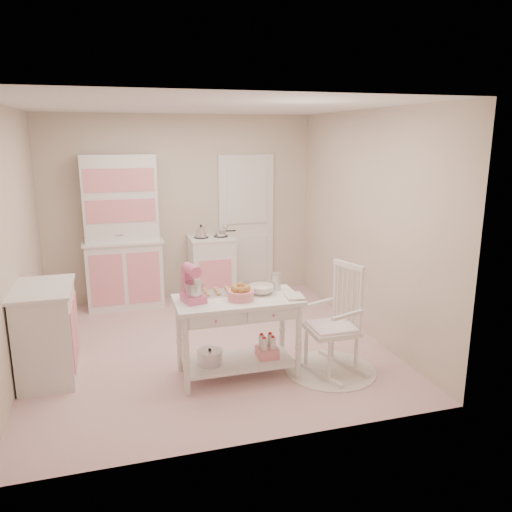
{
  "coord_description": "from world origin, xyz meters",
  "views": [
    {
      "loc": [
        -0.94,
        -5.17,
        2.32
      ],
      "look_at": [
        0.48,
        -0.27,
        1.08
      ],
      "focal_mm": 35.0,
      "sensor_mm": 36.0,
      "label": 1
    }
  ],
  "objects_px": {
    "base_cabinet": "(47,332)",
    "bread_basket": "(241,295)",
    "hutch": "(122,232)",
    "rocking_chair": "(332,319)",
    "stove": "(212,268)",
    "work_table": "(238,337)",
    "stand_mixer": "(193,284)"
  },
  "relations": [
    {
      "from": "base_cabinet",
      "to": "work_table",
      "type": "bearing_deg",
      "value": -15.3
    },
    {
      "from": "stove",
      "to": "rocking_chair",
      "type": "distance_m",
      "value": 2.65
    },
    {
      "from": "work_table",
      "to": "stand_mixer",
      "type": "height_order",
      "value": "stand_mixer"
    },
    {
      "from": "stand_mixer",
      "to": "bread_basket",
      "type": "bearing_deg",
      "value": -23.59
    },
    {
      "from": "hutch",
      "to": "stand_mixer",
      "type": "distance_m",
      "value": 2.48
    },
    {
      "from": "hutch",
      "to": "rocking_chair",
      "type": "xyz_separation_m",
      "value": [
        1.9,
        -2.6,
        -0.49
      ]
    },
    {
      "from": "work_table",
      "to": "stove",
      "type": "bearing_deg",
      "value": 84.84
    },
    {
      "from": "hutch",
      "to": "work_table",
      "type": "relative_size",
      "value": 1.73
    },
    {
      "from": "hutch",
      "to": "bread_basket",
      "type": "distance_m",
      "value": 2.69
    },
    {
      "from": "stove",
      "to": "bread_basket",
      "type": "bearing_deg",
      "value": -94.59
    },
    {
      "from": "base_cabinet",
      "to": "rocking_chair",
      "type": "xyz_separation_m",
      "value": [
        2.7,
        -0.66,
        0.09
      ]
    },
    {
      "from": "rocking_chair",
      "to": "stand_mixer",
      "type": "relative_size",
      "value": 3.24
    },
    {
      "from": "stove",
      "to": "rocking_chair",
      "type": "xyz_separation_m",
      "value": [
        0.7,
        -2.55,
        0.09
      ]
    },
    {
      "from": "base_cabinet",
      "to": "stand_mixer",
      "type": "bearing_deg",
      "value": -18.95
    },
    {
      "from": "stove",
      "to": "rocking_chair",
      "type": "relative_size",
      "value": 0.84
    },
    {
      "from": "stove",
      "to": "work_table",
      "type": "distance_m",
      "value": 2.39
    },
    {
      "from": "hutch",
      "to": "bread_basket",
      "type": "bearing_deg",
      "value": -67.97
    },
    {
      "from": "work_table",
      "to": "bread_basket",
      "type": "relative_size",
      "value": 4.8
    },
    {
      "from": "stove",
      "to": "bread_basket",
      "type": "distance_m",
      "value": 2.47
    },
    {
      "from": "hutch",
      "to": "rocking_chair",
      "type": "distance_m",
      "value": 3.26
    },
    {
      "from": "rocking_chair",
      "to": "stand_mixer",
      "type": "xyz_separation_m",
      "value": [
        -1.34,
        0.19,
        0.42
      ]
    },
    {
      "from": "stove",
      "to": "stand_mixer",
      "type": "height_order",
      "value": "stand_mixer"
    },
    {
      "from": "base_cabinet",
      "to": "bread_basket",
      "type": "distance_m",
      "value": 1.92
    },
    {
      "from": "stand_mixer",
      "to": "bread_basket",
      "type": "relative_size",
      "value": 1.36
    },
    {
      "from": "stove",
      "to": "base_cabinet",
      "type": "distance_m",
      "value": 2.75
    },
    {
      "from": "hutch",
      "to": "rocking_chair",
      "type": "height_order",
      "value": "hutch"
    },
    {
      "from": "bread_basket",
      "to": "base_cabinet",
      "type": "bearing_deg",
      "value": 163.39
    },
    {
      "from": "work_table",
      "to": "stand_mixer",
      "type": "relative_size",
      "value": 3.53
    },
    {
      "from": "stove",
      "to": "work_table",
      "type": "xyz_separation_m",
      "value": [
        -0.22,
        -2.38,
        -0.06
      ]
    },
    {
      "from": "hutch",
      "to": "base_cabinet",
      "type": "distance_m",
      "value": 2.18
    },
    {
      "from": "base_cabinet",
      "to": "stand_mixer",
      "type": "distance_m",
      "value": 1.53
    },
    {
      "from": "base_cabinet",
      "to": "work_table",
      "type": "height_order",
      "value": "base_cabinet"
    }
  ]
}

